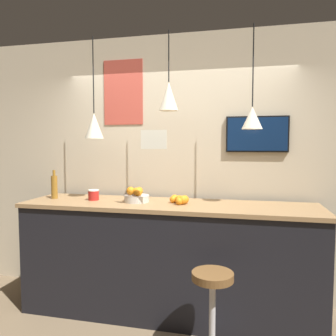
{
  "coord_description": "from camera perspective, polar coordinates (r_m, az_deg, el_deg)",
  "views": [
    {
      "loc": [
        0.71,
        -2.4,
        1.7
      ],
      "look_at": [
        0.0,
        0.71,
        1.47
      ],
      "focal_mm": 35.0,
      "sensor_mm": 36.0,
      "label": 1
    }
  ],
  "objects": [
    {
      "name": "pendant_lamp_left",
      "position": [
        3.5,
        -12.75,
        7.24
      ],
      "size": [
        0.19,
        0.19,
        1.04
      ],
      "color": "black"
    },
    {
      "name": "spread_jar",
      "position": [
        3.52,
        -12.83,
        -4.59
      ],
      "size": [
        0.11,
        0.11,
        0.11
      ],
      "color": "red",
      "rests_on": "service_counter"
    },
    {
      "name": "juice_bottle",
      "position": [
        3.72,
        -19.19,
        -3.06
      ],
      "size": [
        0.07,
        0.07,
        0.31
      ],
      "color": "olive",
      "rests_on": "service_counter"
    },
    {
      "name": "mounted_tv",
      "position": [
        3.54,
        15.25,
        5.71
      ],
      "size": [
        0.63,
        0.04,
        0.37
      ],
      "color": "black"
    },
    {
      "name": "pendant_lamp_right",
      "position": [
        3.16,
        14.45,
        8.55
      ],
      "size": [
        0.19,
        0.19,
        0.96
      ],
      "color": "black"
    },
    {
      "name": "hanging_menu_board",
      "position": [
        2.94,
        -2.51,
        4.99
      ],
      "size": [
        0.24,
        0.01,
        0.17
      ],
      "color": "white"
    },
    {
      "name": "fruit_bowl",
      "position": [
        3.34,
        -5.51,
        -4.86
      ],
      "size": [
        0.25,
        0.25,
        0.15
      ],
      "color": "beige",
      "rests_on": "service_counter"
    },
    {
      "name": "pendant_lamp_middle",
      "position": [
        3.26,
        0.13,
        12.4
      ],
      "size": [
        0.18,
        0.18,
        0.77
      ],
      "color": "black"
    },
    {
      "name": "bar_stool",
      "position": [
        2.76,
        7.73,
        -22.47
      ],
      "size": [
        0.38,
        0.38,
        0.72
      ],
      "color": "#B7B7BC",
      "rests_on": "ground_plane"
    },
    {
      "name": "orange_pile",
      "position": [
        3.23,
        2.01,
        -5.5
      ],
      "size": [
        0.2,
        0.23,
        0.09
      ],
      "color": "orange",
      "rests_on": "service_counter"
    },
    {
      "name": "back_wall",
      "position": [
        3.66,
        1.63,
        0.21
      ],
      "size": [
        8.0,
        0.06,
        2.9
      ],
      "color": "beige",
      "rests_on": "ground_plane"
    },
    {
      "name": "service_counter",
      "position": [
        3.39,
        0.0,
        -15.48
      ],
      "size": [
        2.92,
        0.72,
        1.12
      ],
      "color": "black",
      "rests_on": "ground_plane"
    },
    {
      "name": "wall_poster",
      "position": [
        3.84,
        -7.81,
        12.92
      ],
      "size": [
        0.46,
        0.01,
        0.73
      ],
      "color": "#C64C3D"
    }
  ]
}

